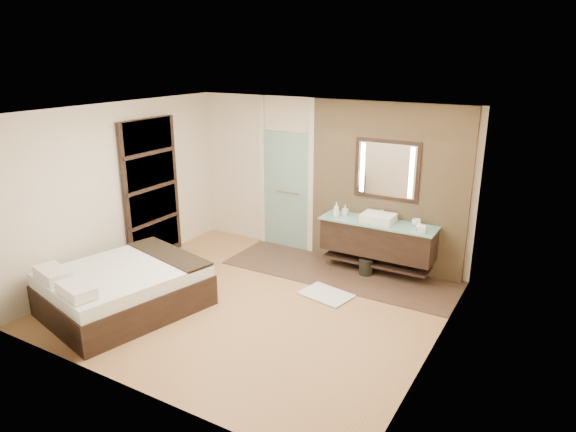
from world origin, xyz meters
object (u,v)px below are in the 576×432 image
Objects in this scene: vanity at (378,239)px; waste_bin at (366,267)px; mirror_unit at (387,170)px; bed at (124,289)px.

vanity reaches higher than waste_bin.
mirror_unit is 1.57m from waste_bin.
bed is at bearing -128.67° from mirror_unit.
vanity is 0.49m from waste_bin.
vanity is 1.10m from mirror_unit.
mirror_unit reaches higher than waste_bin.
waste_bin is at bearing -119.06° from vanity.
bed is 3.69m from waste_bin.
vanity is 3.91m from bed.
waste_bin is at bearing -103.69° from mirror_unit.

